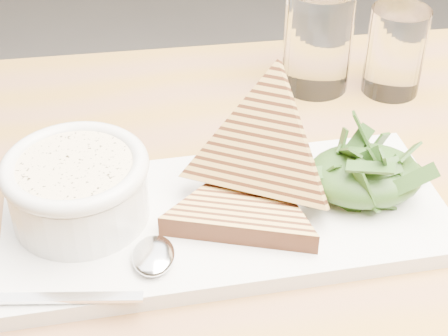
{
  "coord_description": "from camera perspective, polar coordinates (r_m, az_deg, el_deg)",
  "views": [
    {
      "loc": [
        -0.31,
        -0.45,
        1.16
      ],
      "look_at": [
        -0.25,
        0.04,
        0.79
      ],
      "focal_mm": 55.0,
      "sensor_mm": 36.0,
      "label": 1
    }
  ],
  "objects": [
    {
      "name": "glass_near",
      "position": [
        0.81,
        7.81,
        10.53
      ],
      "size": [
        0.08,
        0.08,
        0.12
      ],
      "primitive_type": "cylinder",
      "color": "white",
      "rests_on": "table_top"
    },
    {
      "name": "soup",
      "position": [
        0.59,
        -12.29,
        -0.01
      ],
      "size": [
        0.1,
        0.1,
        0.01
      ],
      "primitive_type": "cylinder",
      "color": "beige",
      "rests_on": "soup_bowl"
    },
    {
      "name": "spoon_bowl",
      "position": [
        0.57,
        -5.87,
        -7.25
      ],
      "size": [
        0.04,
        0.05,
        0.01
      ],
      "primitive_type": "ellipsoid",
      "rotation": [
        0.0,
        0.0,
        -0.1
      ],
      "color": "silver",
      "rests_on": "platter"
    },
    {
      "name": "platter",
      "position": [
        0.62,
        0.22,
        -4.16
      ],
      "size": [
        0.41,
        0.21,
        0.02
      ],
      "primitive_type": "cube",
      "rotation": [
        0.0,
        0.0,
        0.07
      ],
      "color": "silver",
      "rests_on": "table_top"
    },
    {
      "name": "table_top",
      "position": [
        0.65,
        10.18,
        -5.99
      ],
      "size": [
        1.14,
        0.78,
        0.04
      ],
      "primitive_type": "cube",
      "rotation": [
        0.0,
        0.0,
        0.03
      ],
      "color": "#956441",
      "rests_on": "ground"
    },
    {
      "name": "sandwich_lean",
      "position": [
        0.61,
        3.15,
        1.59
      ],
      "size": [
        0.21,
        0.22,
        0.18
      ],
      "primitive_type": null,
      "rotation": [
        0.97,
        0.0,
        -0.47
      ],
      "color": "tan",
      "rests_on": "sandwich_flat"
    },
    {
      "name": "glass_far",
      "position": [
        0.82,
        14.05,
        9.41
      ],
      "size": [
        0.07,
        0.07,
        0.1
      ],
      "primitive_type": "cylinder",
      "color": "white",
      "rests_on": "table_top"
    },
    {
      "name": "arugula_pile",
      "position": [
        0.64,
        11.64,
        -0.13
      ],
      "size": [
        0.11,
        0.1,
        0.05
      ],
      "primitive_type": null,
      "color": "#375B21",
      "rests_on": "platter"
    },
    {
      "name": "sandwich_flat",
      "position": [
        0.61,
        1.68,
        -3.2
      ],
      "size": [
        0.2,
        0.2,
        0.02
      ],
      "primitive_type": null,
      "rotation": [
        0.0,
        0.0,
        -0.29
      ],
      "color": "tan",
      "rests_on": "platter"
    },
    {
      "name": "spoon_handle",
      "position": [
        0.55,
        -13.03,
        -10.46
      ],
      "size": [
        0.12,
        0.02,
        0.0
      ],
      "primitive_type": "cube",
      "rotation": [
        0.0,
        0.0,
        -0.1
      ],
      "color": "silver",
      "rests_on": "platter"
    },
    {
      "name": "soup_bowl",
      "position": [
        0.61,
        -11.95,
        -2.16
      ],
      "size": [
        0.12,
        0.12,
        0.05
      ],
      "primitive_type": "cylinder",
      "color": "silver",
      "rests_on": "platter"
    },
    {
      "name": "salad_base",
      "position": [
        0.64,
        11.57,
        -0.58
      ],
      "size": [
        0.11,
        0.08,
        0.04
      ],
      "primitive_type": "ellipsoid",
      "color": "black",
      "rests_on": "platter"
    },
    {
      "name": "bowl_rim",
      "position": [
        0.59,
        -12.32,
        0.14
      ],
      "size": [
        0.13,
        0.13,
        0.01
      ],
      "primitive_type": "torus",
      "color": "silver",
      "rests_on": "soup_bowl"
    }
  ]
}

